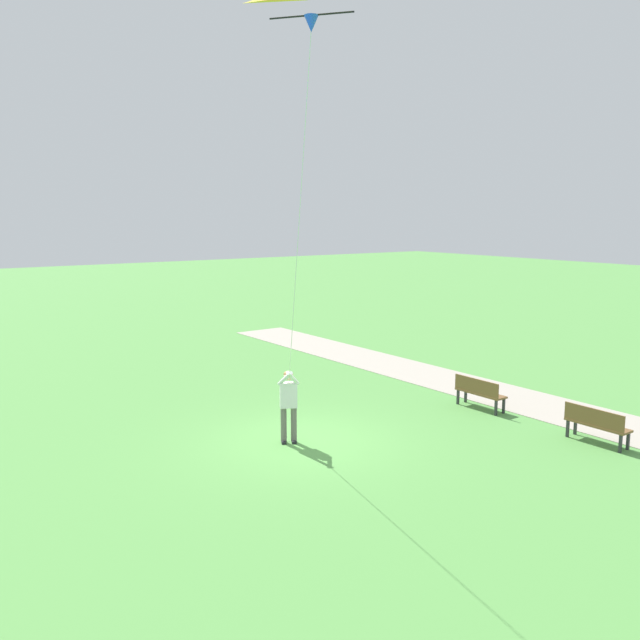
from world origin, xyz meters
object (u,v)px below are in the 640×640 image
Objects in this scene: person_kite_flyer at (289,400)px; flying_kite at (316,16)px; park_bench_far_walkway at (596,423)px; park_bench_near_walkway at (479,391)px.

person_kite_flyer is 0.27× the size of flying_kite.
park_bench_far_walkway is at bearing -176.76° from flying_kite.
person_kite_flyer reaches higher than park_bench_near_walkway.
park_bench_near_walkway and park_bench_far_walkway have the same top height.
park_bench_far_walkway is at bearing 91.33° from park_bench_near_walkway.
park_bench_near_walkway is at bearing -88.67° from park_bench_far_walkway.
person_kite_flyer is 1.21× the size of park_bench_near_walkway.
park_bench_near_walkway is at bearing -154.17° from flying_kite.
flying_kite is (2.43, 4.65, 7.01)m from person_kite_flyer.
park_bench_near_walkway is (-5.77, 0.68, -0.54)m from person_kite_flyer.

